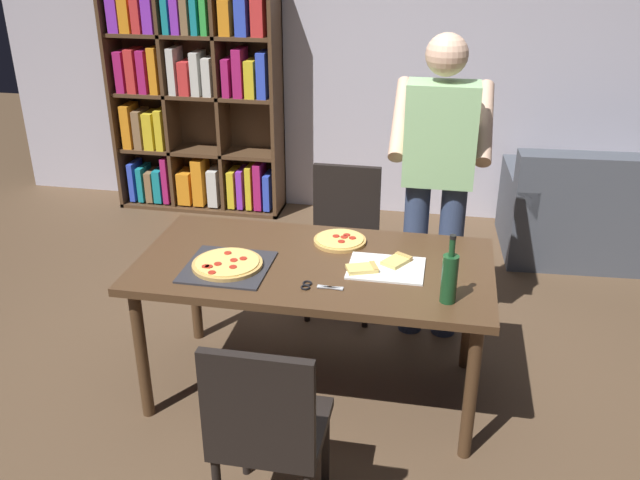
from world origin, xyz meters
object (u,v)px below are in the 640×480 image
Objects in this scene: couch at (626,218)px; kitchen_scissors at (315,286)px; chair_far_side at (344,230)px; chair_near_camera at (266,426)px; pepperoni_pizza_on_tray at (227,265)px; bookshelf at (194,94)px; wine_bottle at (449,277)px; second_pizza_plain at (340,240)px; person_serving_pizza at (438,173)px; dining_table at (314,276)px.

kitchen_scissors is at bearing -129.65° from couch.
chair_far_side is 2.19m from couch.
pepperoni_pizza_on_tray is at bearing 116.58° from chair_near_camera.
kitchen_scissors is at bearing -13.64° from pepperoni_pizza_on_tray.
bookshelf reaches higher than couch.
chair_far_side is 2.12m from bookshelf.
second_pizza_plain is at bearing 137.60° from wine_bottle.
bookshelf reaches higher than chair_far_side.
person_serving_pizza is 1.10m from kitchen_scissors.
dining_table is 0.88× the size of bookshelf.
wine_bottle is (0.64, 0.66, 0.36)m from chair_near_camera.
wine_bottle is 0.60m from kitchen_scissors.
wine_bottle is 0.76m from second_pizza_plain.
chair_far_side is at bearing 158.26° from person_serving_pizza.
second_pizza_plain is at bearing -82.76° from chair_far_side.
bookshelf is 10.12× the size of kitchen_scissors.
person_serving_pizza is at bearing 51.98° from dining_table.
chair_far_side is 0.51× the size of person_serving_pizza.
dining_table is 0.94m from chair_near_camera.
pepperoni_pizza_on_tray is at bearing -110.32° from chair_far_side.
dining_table is at bearing -109.26° from second_pizza_plain.
chair_near_camera is 4.67× the size of kitchen_scissors.
person_serving_pizza is (0.55, 0.71, 0.32)m from dining_table.
wine_bottle is 1.64× the size of kitchen_scissors.
couch is at bearing 29.11° from chair_far_side.
chair_near_camera is 0.51× the size of person_serving_pizza.
chair_near_camera is 0.52× the size of couch.
chair_near_camera is 0.99m from wine_bottle.
couch reaches higher than kitchen_scissors.
person_serving_pizza reaches higher than couch.
chair_near_camera is at bearing -63.42° from pepperoni_pizza_on_tray.
couch is 5.53× the size of wine_bottle.
chair_far_side is at bearing 90.00° from chair_near_camera.
kitchen_scissors is at bearing -117.66° from person_serving_pizza.
person_serving_pizza is at bearing 62.34° from kitchen_scissors.
person_serving_pizza is at bearing -39.27° from bookshelf.
couch is at bearing 43.75° from second_pizza_plain.
pepperoni_pizza_on_tray is at bearing -137.24° from couch.
person_serving_pizza is 0.70m from second_pizza_plain.
bookshelf reaches higher than chair_near_camera.
chair_far_side is 0.46× the size of bookshelf.
person_serving_pizza is at bearing -136.55° from couch.
wine_bottle is (0.64, -1.19, 0.36)m from chair_far_side.
bookshelf is at bearing 135.77° from chair_far_side.
bookshelf is 3.39m from wine_bottle.
second_pizza_plain is (0.09, 1.17, 0.25)m from chair_near_camera.
chair_far_side is at bearing 92.57° from kitchen_scissors.
wine_bottle is at bearing -84.59° from person_serving_pizza.
chair_near_camera is 1.85m from chair_far_side.
couch is 2.64m from wine_bottle.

